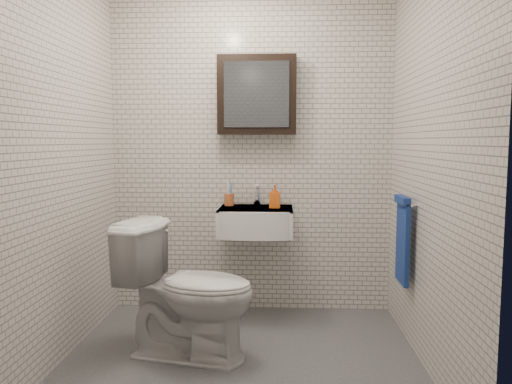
% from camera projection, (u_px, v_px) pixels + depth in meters
% --- Properties ---
extents(ground, '(2.20, 2.00, 0.01)m').
position_uv_depth(ground, '(241.00, 360.00, 3.07)').
color(ground, '#46484D').
rests_on(ground, ground).
extents(room_shell, '(2.22, 2.02, 2.51)m').
position_uv_depth(room_shell, '(240.00, 121.00, 2.92)').
color(room_shell, silver).
rests_on(room_shell, ground).
extents(washbasin, '(0.55, 0.50, 0.20)m').
position_uv_depth(washbasin, '(256.00, 221.00, 3.72)').
color(washbasin, white).
rests_on(washbasin, room_shell).
extents(faucet, '(0.06, 0.20, 0.15)m').
position_uv_depth(faucet, '(257.00, 197.00, 3.90)').
color(faucet, silver).
rests_on(faucet, washbasin).
extents(mirror_cabinet, '(0.60, 0.15, 0.60)m').
position_uv_depth(mirror_cabinet, '(257.00, 95.00, 3.81)').
color(mirror_cabinet, black).
rests_on(mirror_cabinet, room_shell).
extents(towel_rail, '(0.09, 0.30, 0.58)m').
position_uv_depth(towel_rail, '(403.00, 236.00, 3.29)').
color(towel_rail, silver).
rests_on(towel_rail, room_shell).
extents(toothbrush_cup, '(0.08, 0.08, 0.20)m').
position_uv_depth(toothbrush_cup, '(229.00, 199.00, 3.87)').
color(toothbrush_cup, '#B55C2D').
rests_on(toothbrush_cup, washbasin).
extents(soap_bottle, '(0.08, 0.09, 0.17)m').
position_uv_depth(soap_bottle, '(275.00, 196.00, 3.74)').
color(soap_bottle, orange).
rests_on(soap_bottle, washbasin).
extents(toilet, '(0.92, 0.65, 0.85)m').
position_uv_depth(toilet, '(189.00, 290.00, 3.11)').
color(toilet, white).
rests_on(toilet, ground).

